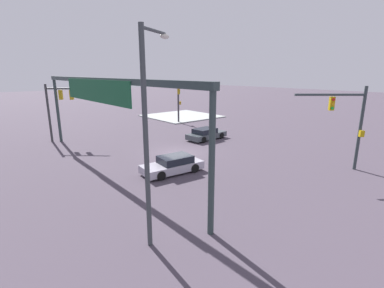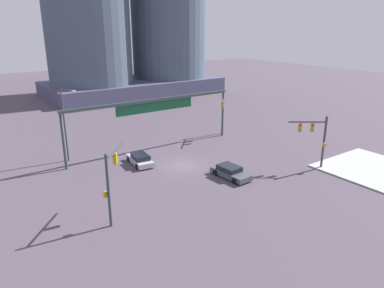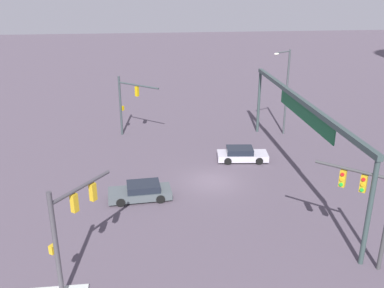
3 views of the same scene
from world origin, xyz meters
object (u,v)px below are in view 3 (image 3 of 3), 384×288
(traffic_signal_opposite_side, at_px, (68,223))
(sedan_car_approaching, at_px, (242,154))
(traffic_signal_cross_street, at_px, (127,99))
(streetlamp_curved_arm, at_px, (286,87))
(sedan_car_waiting_far, at_px, (141,192))
(traffic_signal_near_corner, at_px, (370,200))

(traffic_signal_opposite_side, xyz_separation_m, sedan_car_approaching, (-15.18, 12.16, -3.26))
(traffic_signal_cross_street, xyz_separation_m, streetlamp_curved_arm, (1.22, 15.59, 1.04))
(sedan_car_waiting_far, bearing_deg, traffic_signal_near_corner, 139.87)
(traffic_signal_opposite_side, xyz_separation_m, traffic_signal_cross_street, (-22.65, 2.24, 0.05))
(traffic_signal_opposite_side, distance_m, traffic_signal_cross_street, 22.76)
(traffic_signal_near_corner, relative_size, sedan_car_approaching, 1.29)
(streetlamp_curved_arm, distance_m, sedan_car_waiting_far, 19.44)
(sedan_car_approaching, height_order, sedan_car_waiting_far, same)
(traffic_signal_opposite_side, height_order, traffic_signal_cross_street, traffic_signal_cross_street)
(traffic_signal_opposite_side, relative_size, traffic_signal_cross_street, 0.98)
(traffic_signal_cross_street, distance_m, sedan_car_approaching, 12.85)
(streetlamp_curved_arm, bearing_deg, sedan_car_approaching, 17.82)
(traffic_signal_near_corner, bearing_deg, sedan_car_approaching, -35.63)
(streetlamp_curved_arm, xyz_separation_m, sedan_car_approaching, (6.25, -5.67, -4.35))
(traffic_signal_opposite_side, bearing_deg, sedan_car_waiting_far, 15.84)
(traffic_signal_near_corner, distance_m, streetlamp_curved_arm, 21.30)
(traffic_signal_cross_street, bearing_deg, sedan_car_waiting_far, -45.31)
(sedan_car_waiting_far, bearing_deg, traffic_signal_cross_street, -89.02)
(sedan_car_approaching, xyz_separation_m, sedan_car_waiting_far, (6.00, -8.78, 0.00))
(streetlamp_curved_arm, relative_size, sedan_car_waiting_far, 1.87)
(sedan_car_waiting_far, bearing_deg, traffic_signal_opposite_side, 65.97)
(traffic_signal_cross_street, relative_size, sedan_car_waiting_far, 1.31)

